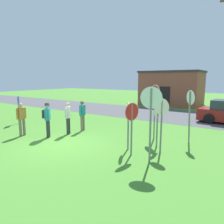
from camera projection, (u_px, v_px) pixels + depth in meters
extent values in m
plane|color=#47842D|center=(62.00, 144.00, 9.25)|extent=(80.00, 80.00, 0.00)
cube|color=#4C4C51|center=(153.00, 113.00, 17.47)|extent=(60.00, 6.40, 0.01)
cube|color=brown|center=(172.00, 89.00, 23.10)|extent=(6.24, 4.24, 3.55)
cube|color=#383333|center=(172.00, 72.00, 22.80)|extent=(6.44, 4.44, 0.20)
cube|color=black|center=(164.00, 97.00, 21.47)|extent=(1.10, 0.08, 2.10)
cylinder|color=black|center=(215.00, 115.00, 14.89)|extent=(0.65, 0.26, 0.64)
cylinder|color=black|center=(209.00, 119.00, 13.49)|extent=(0.65, 0.26, 0.64)
cylinder|color=slate|center=(189.00, 118.00, 9.18)|extent=(0.16, 0.16, 2.36)
cylinder|color=white|center=(191.00, 98.00, 9.03)|extent=(0.47, 0.49, 0.64)
cylinder|color=red|center=(191.00, 97.00, 9.03)|extent=(0.44, 0.45, 0.60)
cylinder|color=slate|center=(150.00, 127.00, 7.02)|extent=(0.08, 0.08, 2.59)
cylinder|color=white|center=(151.00, 98.00, 6.86)|extent=(0.73, 0.16, 0.74)
cylinder|color=red|center=(151.00, 98.00, 6.87)|extent=(0.68, 0.15, 0.69)
cylinder|color=slate|center=(132.00, 130.00, 7.81)|extent=(0.09, 0.09, 1.97)
cylinder|color=white|center=(132.00, 112.00, 7.70)|extent=(0.22, 0.68, 0.71)
cylinder|color=red|center=(132.00, 112.00, 7.70)|extent=(0.21, 0.63, 0.66)
cylinder|color=slate|center=(128.00, 127.00, 8.44)|extent=(0.10, 0.10, 1.92)
cylinder|color=white|center=(128.00, 111.00, 8.34)|extent=(0.42, 0.63, 0.75)
cylinder|color=red|center=(128.00, 111.00, 8.34)|extent=(0.39, 0.59, 0.69)
cylinder|color=slate|center=(157.00, 125.00, 8.78)|extent=(0.07, 0.07, 1.87)
cylinder|color=white|center=(158.00, 110.00, 8.67)|extent=(0.04, 0.67, 0.67)
cylinder|color=red|center=(157.00, 110.00, 8.68)|extent=(0.04, 0.62, 0.62)
cylinder|color=slate|center=(155.00, 113.00, 9.82)|extent=(0.10, 0.10, 2.56)
cylinder|color=white|center=(155.00, 94.00, 9.67)|extent=(0.67, 0.49, 0.82)
cylinder|color=red|center=(155.00, 94.00, 9.67)|extent=(0.63, 0.46, 0.76)
cylinder|color=slate|center=(161.00, 127.00, 8.04)|extent=(0.10, 0.11, 2.11)
cylinder|color=white|center=(162.00, 107.00, 7.92)|extent=(0.63, 0.22, 0.66)
cylinder|color=red|center=(162.00, 107.00, 7.93)|extent=(0.59, 0.21, 0.61)
cylinder|color=#2D2D33|center=(69.00, 125.00, 11.01)|extent=(0.14, 0.14, 0.88)
cylinder|color=#2D2D33|center=(68.00, 126.00, 10.79)|extent=(0.14, 0.14, 0.88)
cube|color=beige|center=(68.00, 112.00, 10.78)|extent=(0.37, 0.42, 0.58)
cylinder|color=beige|center=(69.00, 112.00, 11.02)|extent=(0.09, 0.09, 0.52)
cylinder|color=beige|center=(67.00, 113.00, 10.55)|extent=(0.09, 0.09, 0.52)
sphere|color=tan|center=(68.00, 104.00, 10.72)|extent=(0.21, 0.21, 0.21)
cylinder|color=#7A6B56|center=(24.00, 127.00, 10.68)|extent=(0.14, 0.14, 0.88)
cylinder|color=#7A6B56|center=(20.00, 128.00, 10.49)|extent=(0.14, 0.14, 0.88)
cube|color=#B27533|center=(21.00, 113.00, 10.47)|extent=(0.25, 0.38, 0.58)
cylinder|color=#B27533|center=(25.00, 113.00, 10.68)|extent=(0.09, 0.09, 0.52)
cylinder|color=#B27533|center=(17.00, 114.00, 10.27)|extent=(0.09, 0.09, 0.52)
sphere|color=tan|center=(21.00, 105.00, 10.41)|extent=(0.21, 0.21, 0.21)
cylinder|color=#2D2D33|center=(49.00, 128.00, 10.38)|extent=(0.14, 0.14, 0.88)
cylinder|color=#2D2D33|center=(48.00, 129.00, 10.17)|extent=(0.14, 0.14, 0.88)
cube|color=teal|center=(47.00, 114.00, 10.16)|extent=(0.40, 0.42, 0.58)
cylinder|color=teal|center=(48.00, 114.00, 10.40)|extent=(0.09, 0.09, 0.52)
cylinder|color=teal|center=(46.00, 116.00, 9.93)|extent=(0.09, 0.09, 0.52)
sphere|color=tan|center=(47.00, 106.00, 10.09)|extent=(0.21, 0.21, 0.21)
cylinder|color=#333338|center=(47.00, 105.00, 10.08)|extent=(0.31, 0.32, 0.02)
cylinder|color=#333338|center=(47.00, 104.00, 10.07)|extent=(0.19, 0.19, 0.09)
cube|color=#232328|center=(44.00, 114.00, 10.14)|extent=(0.27, 0.29, 0.40)
cylinder|color=#7A6B56|center=(83.00, 123.00, 11.71)|extent=(0.14, 0.14, 0.88)
cylinder|color=#7A6B56|center=(82.00, 123.00, 11.51)|extent=(0.14, 0.14, 0.88)
cube|color=teal|center=(82.00, 110.00, 11.49)|extent=(0.31, 0.41, 0.58)
cylinder|color=teal|center=(84.00, 110.00, 11.72)|extent=(0.09, 0.09, 0.52)
cylinder|color=teal|center=(80.00, 111.00, 11.27)|extent=(0.09, 0.09, 0.52)
sphere|color=brown|center=(82.00, 103.00, 11.43)|extent=(0.21, 0.21, 0.21)
cylinder|color=#4C4C51|center=(19.00, 110.00, 13.41)|extent=(0.06, 0.06, 1.77)
cube|color=#1E389E|center=(18.00, 101.00, 13.32)|extent=(0.48, 0.40, 0.60)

